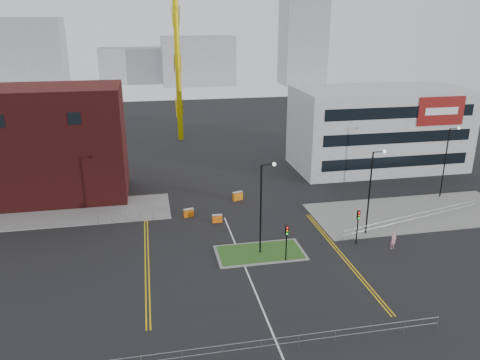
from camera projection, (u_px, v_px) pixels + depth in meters
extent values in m
plane|color=black|center=(259.00, 302.00, 37.76)|extent=(200.00, 200.00, 0.00)
cube|color=slate|center=(48.00, 214.00, 54.42)|extent=(28.00, 8.00, 0.12)
cube|color=slate|center=(414.00, 213.00, 54.79)|extent=(24.00, 10.00, 0.12)
cube|color=slate|center=(260.00, 253.00, 45.53)|extent=(8.60, 4.60, 0.08)
cube|color=#2B551C|center=(260.00, 253.00, 45.52)|extent=(8.00, 4.00, 0.12)
cube|color=#491212|center=(50.00, 144.00, 57.70)|extent=(18.00, 10.00, 14.00)
cube|color=black|center=(74.00, 118.00, 52.48)|extent=(1.40, 0.10, 1.40)
cube|color=#A2A4A6|center=(378.00, 128.00, 70.25)|extent=(25.00, 12.00, 12.00)
cube|color=black|center=(396.00, 162.00, 65.82)|extent=(22.00, 0.10, 1.60)
cube|color=black|center=(399.00, 138.00, 64.68)|extent=(22.00, 0.10, 1.60)
cube|color=black|center=(401.00, 113.00, 63.53)|extent=(22.00, 0.10, 1.60)
cube|color=maroon|center=(441.00, 111.00, 64.58)|extent=(7.00, 0.15, 4.00)
cube|color=white|center=(442.00, 111.00, 64.49)|extent=(5.00, 0.05, 1.00)
cylinder|color=#D6BE0C|center=(177.00, 39.00, 82.41)|extent=(1.00, 1.00, 36.19)
cylinder|color=black|center=(261.00, 211.00, 44.07)|extent=(0.16, 0.16, 9.00)
cylinder|color=black|center=(268.00, 165.00, 42.70)|extent=(1.20, 0.10, 0.10)
sphere|color=silver|center=(274.00, 164.00, 42.81)|extent=(0.36, 0.36, 0.36)
cylinder|color=black|center=(369.00, 194.00, 48.14)|extent=(0.16, 0.16, 9.00)
cylinder|color=black|center=(379.00, 152.00, 46.78)|extent=(1.20, 0.10, 0.10)
sphere|color=silver|center=(384.00, 152.00, 46.89)|extent=(0.36, 0.36, 0.36)
cylinder|color=black|center=(445.00, 164.00, 58.15)|extent=(0.16, 0.16, 9.00)
cylinder|color=black|center=(454.00, 128.00, 56.78)|extent=(1.20, 0.10, 0.10)
sphere|color=silver|center=(459.00, 128.00, 56.89)|extent=(0.36, 0.36, 0.36)
cylinder|color=black|center=(286.00, 247.00, 43.57)|extent=(0.12, 0.12, 3.00)
cube|color=black|center=(287.00, 230.00, 43.01)|extent=(0.28, 0.22, 0.90)
sphere|color=red|center=(287.00, 228.00, 42.79)|extent=(0.18, 0.18, 0.18)
sphere|color=orange|center=(287.00, 231.00, 42.89)|extent=(0.18, 0.18, 0.18)
sphere|color=#0CCC33|center=(287.00, 234.00, 42.99)|extent=(0.18, 0.18, 0.18)
cylinder|color=black|center=(357.00, 230.00, 46.90)|extent=(0.12, 0.12, 3.00)
cube|color=black|center=(358.00, 215.00, 46.35)|extent=(0.28, 0.22, 0.90)
sphere|color=red|center=(359.00, 213.00, 46.13)|extent=(0.18, 0.18, 0.18)
sphere|color=orange|center=(359.00, 215.00, 46.23)|extent=(0.18, 0.18, 0.18)
sphere|color=#0CCC33|center=(359.00, 218.00, 46.32)|extent=(0.18, 0.18, 0.18)
cylinder|color=gray|center=(280.00, 338.00, 31.86)|extent=(24.00, 0.04, 0.04)
cylinder|color=gray|center=(280.00, 344.00, 32.02)|extent=(24.00, 0.04, 0.04)
cylinder|color=gray|center=(438.00, 323.00, 34.25)|extent=(0.05, 0.05, 1.10)
cylinder|color=gray|center=(126.00, 214.00, 52.06)|extent=(6.00, 0.04, 0.04)
cylinder|color=gray|center=(126.00, 218.00, 52.22)|extent=(6.00, 0.04, 0.04)
cylinder|color=gray|center=(98.00, 220.00, 51.66)|extent=(0.05, 0.05, 1.10)
cylinder|color=gray|center=(153.00, 216.00, 52.77)|extent=(0.05, 0.05, 1.10)
cylinder|color=gray|center=(415.00, 214.00, 51.87)|extent=(19.01, 5.04, 0.04)
cylinder|color=gray|center=(414.00, 219.00, 52.03)|extent=(19.01, 5.04, 0.04)
cylinder|color=gray|center=(343.00, 236.00, 47.96)|extent=(0.05, 0.05, 1.10)
cylinder|color=gray|center=(475.00, 204.00, 56.11)|extent=(0.05, 0.05, 1.10)
cube|color=silver|center=(254.00, 288.00, 39.61)|extent=(0.15, 30.00, 0.01)
cube|color=gold|center=(145.00, 254.00, 45.36)|extent=(0.12, 24.00, 0.01)
cube|color=gold|center=(148.00, 254.00, 45.41)|extent=(0.12, 24.00, 0.01)
cube|color=gold|center=(340.00, 255.00, 45.08)|extent=(0.12, 20.00, 0.01)
cube|color=gold|center=(343.00, 255.00, 45.13)|extent=(0.12, 20.00, 0.01)
cube|color=gray|center=(33.00, 56.00, 137.91)|extent=(18.00, 12.00, 22.00)
cube|color=gray|center=(198.00, 61.00, 157.41)|extent=(24.00, 12.00, 16.00)
cube|color=gray|center=(303.00, 42.00, 157.30)|extent=(14.00, 12.00, 28.00)
cube|color=gray|center=(144.00, 65.00, 164.00)|extent=(30.00, 12.00, 12.00)
imported|color=pink|center=(393.00, 240.00, 46.16)|extent=(0.78, 0.65, 1.81)
cube|color=orange|center=(217.00, 219.00, 52.25)|extent=(1.10, 0.39, 0.91)
cube|color=silver|center=(217.00, 215.00, 52.11)|extent=(1.10, 0.39, 0.11)
cube|color=#C55A0A|center=(189.00, 213.00, 53.74)|extent=(1.21, 0.64, 0.96)
cube|color=silver|center=(188.00, 209.00, 53.59)|extent=(1.21, 0.64, 0.12)
cube|color=orange|center=(238.00, 196.00, 58.64)|extent=(1.37, 0.86, 1.08)
cube|color=silver|center=(238.00, 192.00, 58.48)|extent=(1.37, 0.86, 0.13)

